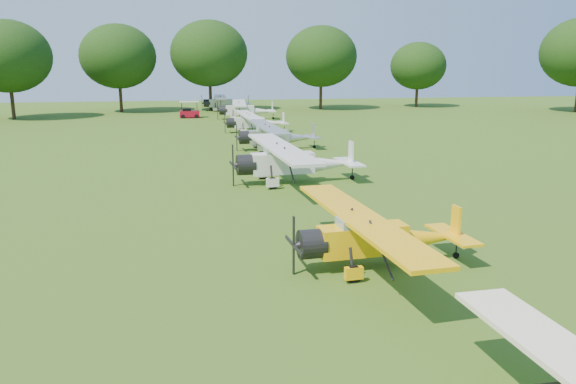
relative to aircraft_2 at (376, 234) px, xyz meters
The scene contains 9 objects.
ground 9.12m from the aircraft_2, 93.02° to the left, with size 160.00×160.00×0.00m, color #315415.
tree_belt 11.87m from the aircraft_2, 71.40° to the left, with size 137.36×130.27×14.52m.
aircraft_2 is the anchor object (origin of this frame).
aircraft_3 14.21m from the aircraft_2, 91.04° to the left, with size 7.67×12.22×2.41m.
aircraft_4 27.14m from the aircraft_2, 88.41° to the left, with size 6.82×10.85×2.14m.
aircraft_5 38.90m from the aircraft_2, 89.29° to the left, with size 6.43×10.23×2.02m.
aircraft_6 52.25m from the aircraft_2, 88.99° to the left, with size 7.28×11.60×2.28m.
aircraft_7 65.20m from the aircraft_2, 90.52° to the left, with size 7.23×11.50×2.27m.
golf_cart 55.67m from the aircraft_2, 96.02° to the left, with size 2.49×1.57×2.09m.
Camera 1 is at (-5.84, -26.74, 6.99)m, focal length 35.00 mm.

